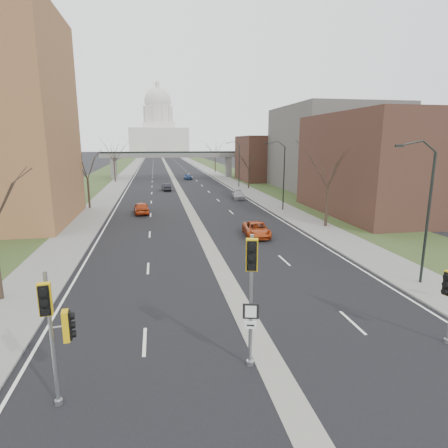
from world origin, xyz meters
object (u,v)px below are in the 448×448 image
object	(u,v)px
car_right_far	(188,177)
car_left_far	(166,187)
car_right_mid	(238,195)
signal_pole_left	(55,322)
car_left_near	(141,208)
signal_pole_median	(251,279)
car_right_near	(256,229)

from	to	relation	value
car_right_far	car_left_far	bearing A→B (deg)	-111.76
car_left_far	car_right_mid	world-z (taller)	car_left_far
signal_pole_left	car_left_near	world-z (taller)	signal_pole_left
car_left_far	car_right_far	bearing A→B (deg)	-111.49
car_right_mid	car_right_far	distance (m)	32.91
signal_pole_left	signal_pole_median	distance (m)	6.75
signal_pole_median	car_left_far	bearing A→B (deg)	105.86
signal_pole_median	car_right_far	xyz separation A→B (m)	(4.22, 76.31, -3.08)
car_left_far	car_right_near	size ratio (longest dim) A/B	0.82
signal_pole_median	car_right_far	bearing A→B (deg)	101.20
car_left_far	car_right_mid	bearing A→B (deg)	125.03
signal_pole_left	car_right_far	xyz separation A→B (m)	(10.87, 77.22, -2.44)
signal_pole_left	car_right_far	world-z (taller)	signal_pole_left
signal_pole_median	car_left_near	size ratio (longest dim) A/B	1.23
car_right_mid	car_right_far	bearing A→B (deg)	105.42
car_left_near	car_right_near	distance (m)	17.46
signal_pole_median	car_right_far	world-z (taller)	signal_pole_median
signal_pole_median	signal_pole_left	bearing A→B (deg)	-157.86
car_left_near	signal_pole_left	bearing A→B (deg)	82.42
signal_pole_left	signal_pole_median	bearing A→B (deg)	0.28
car_left_near	car_right_far	distance (m)	43.34
car_left_far	car_right_mid	distance (m)	16.39
car_right_near	car_right_mid	world-z (taller)	car_right_near
car_left_far	car_right_mid	size ratio (longest dim) A/B	0.90
signal_pole_left	car_left_far	world-z (taller)	signal_pole_left
signal_pole_left	car_left_near	xyz separation A→B (m)	(1.47, 34.91, -2.36)
signal_pole_left	car_right_far	size ratio (longest dim) A/B	1.23
signal_pole_median	car_left_far	distance (m)	56.31
car_right_mid	car_right_far	xyz separation A→B (m)	(-5.02, 32.52, 0.03)
signal_pole_median	car_right_near	distance (m)	21.48
car_right_far	signal_pole_left	bearing A→B (deg)	-103.99
car_left_near	car_left_far	distance (m)	22.51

